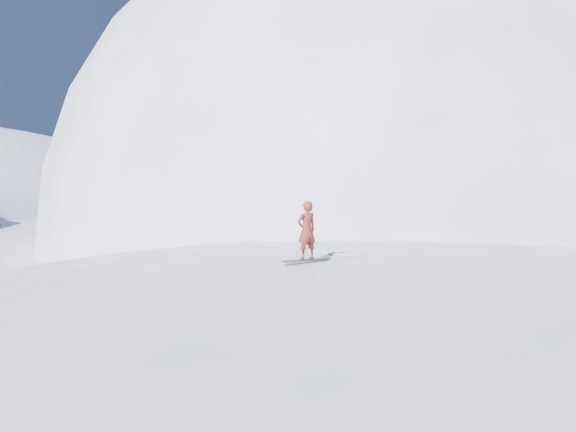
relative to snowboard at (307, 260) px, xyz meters
name	(u,v)px	position (x,y,z in m)	size (l,w,h in m)	color
ground	(428,354)	(2.63, -1.70, -2.41)	(400.00, 400.00, 0.00)	white
near_ridge	(383,323)	(3.63, 1.30, -2.41)	(36.00, 28.00, 4.80)	white
summit_peak	(402,236)	(24.63, 24.30, -2.41)	(60.00, 56.00, 56.00)	white
peak_shoulder	(327,250)	(12.63, 18.30, -2.41)	(28.00, 24.00, 18.00)	white
wind_bumps	(361,336)	(2.07, 0.42, -2.41)	(16.00, 14.40, 1.00)	white
snowboard	(307,260)	(0.00, 0.00, 0.00)	(1.38, 0.26, 0.02)	black
snowboarder	(307,230)	(0.00, 0.00, 0.76)	(0.55, 0.36, 1.50)	maroon
board_tracks	(285,246)	(0.99, 2.99, 0.01)	(1.35, 5.95, 0.04)	silver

